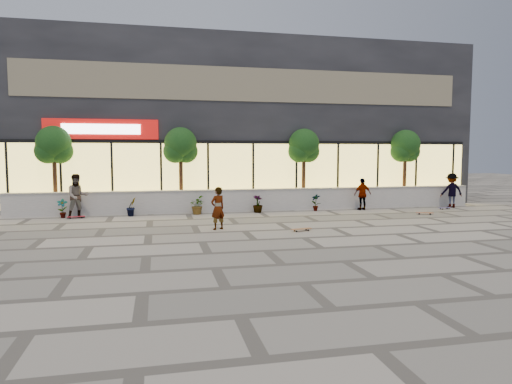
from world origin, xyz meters
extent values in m
plane|color=#AAA293|center=(0.00, 0.00, 0.00)|extent=(80.00, 80.00, 0.00)
cube|color=silver|center=(0.00, 7.00, 0.50)|extent=(22.00, 0.35, 1.00)
cube|color=#B2AFA8|center=(0.00, 7.00, 1.02)|extent=(22.00, 0.42, 0.04)
cube|color=black|center=(0.00, 12.50, 4.25)|extent=(24.00, 9.00, 8.50)
cube|color=#FFDF66|center=(0.00, 7.98, 1.70)|extent=(23.04, 0.05, 3.00)
cube|color=black|center=(0.00, 7.95, 3.25)|extent=(23.04, 0.08, 0.15)
cube|color=#B6100D|center=(-7.00, 7.93, 3.80)|extent=(5.00, 0.10, 0.90)
cube|color=white|center=(-7.00, 7.86, 3.80)|extent=(3.40, 0.06, 0.45)
cube|color=brown|center=(0.00, 7.98, 6.00)|extent=(21.60, 0.05, 1.60)
imported|color=#113714|center=(-8.50, 6.45, 0.41)|extent=(0.43, 0.29, 0.81)
imported|color=#113714|center=(-5.70, 6.45, 0.41)|extent=(0.57, 0.57, 0.81)
imported|color=#113714|center=(-2.90, 6.45, 0.41)|extent=(0.68, 0.77, 0.81)
imported|color=#113714|center=(-0.10, 6.45, 0.41)|extent=(0.64, 0.64, 0.81)
imported|color=#113714|center=(2.70, 6.45, 0.41)|extent=(0.46, 0.35, 0.81)
cylinder|color=#4B281A|center=(-9.00, 7.70, 1.62)|extent=(0.18, 0.18, 3.24)
sphere|color=#113714|center=(-9.00, 7.70, 3.17)|extent=(1.50, 1.50, 1.50)
sphere|color=#113714|center=(-9.25, 7.65, 2.81)|extent=(1.10, 1.10, 1.10)
sphere|color=#113714|center=(-8.75, 7.75, 2.81)|extent=(1.10, 1.10, 1.10)
cylinder|color=#4B281A|center=(-3.50, 7.70, 1.62)|extent=(0.18, 0.18, 3.24)
sphere|color=#113714|center=(-3.50, 7.70, 3.17)|extent=(1.50, 1.50, 1.50)
sphere|color=#113714|center=(-3.75, 7.65, 2.81)|extent=(1.10, 1.10, 1.10)
sphere|color=#113714|center=(-3.25, 7.75, 2.81)|extent=(1.10, 1.10, 1.10)
cylinder|color=#4B281A|center=(2.50, 7.70, 1.62)|extent=(0.18, 0.18, 3.24)
sphere|color=#113714|center=(2.50, 7.70, 3.17)|extent=(1.50, 1.50, 1.50)
sphere|color=#113714|center=(2.25, 7.65, 2.81)|extent=(1.10, 1.10, 1.10)
sphere|color=#113714|center=(2.75, 7.75, 2.81)|extent=(1.10, 1.10, 1.10)
cylinder|color=#4B281A|center=(8.00, 7.70, 1.62)|extent=(0.18, 0.18, 3.24)
sphere|color=#113714|center=(8.00, 7.70, 3.17)|extent=(1.50, 1.50, 1.50)
sphere|color=#113714|center=(7.75, 7.65, 2.81)|extent=(1.10, 1.10, 1.10)
sphere|color=#113714|center=(8.25, 7.75, 2.81)|extent=(1.10, 1.10, 1.10)
imported|color=white|center=(-2.50, 2.18, 0.76)|extent=(0.66, 0.58, 1.53)
imported|color=tan|center=(-7.86, 6.30, 0.93)|extent=(1.08, 0.96, 1.85)
imported|color=beige|center=(5.00, 6.30, 0.76)|extent=(0.93, 0.47, 1.53)
imported|color=maroon|center=(9.80, 6.30, 0.86)|extent=(1.18, 0.78, 1.71)
cube|color=brown|center=(0.30, 1.22, 0.08)|extent=(0.79, 0.37, 0.02)
cylinder|color=black|center=(0.52, 1.34, 0.03)|extent=(0.06, 0.04, 0.06)
cylinder|color=black|center=(0.55, 1.21, 0.03)|extent=(0.06, 0.04, 0.06)
cylinder|color=black|center=(0.06, 1.23, 0.03)|extent=(0.06, 0.04, 0.06)
cylinder|color=black|center=(0.09, 1.10, 0.03)|extent=(0.06, 0.04, 0.06)
cube|color=red|center=(-7.93, 6.20, 0.08)|extent=(0.74, 0.32, 0.02)
cylinder|color=black|center=(-7.72, 6.31, 0.03)|extent=(0.06, 0.04, 0.05)
cylinder|color=black|center=(-7.70, 6.18, 0.03)|extent=(0.06, 0.04, 0.05)
cylinder|color=black|center=(-8.16, 6.22, 0.03)|extent=(0.06, 0.04, 0.05)
cylinder|color=black|center=(-8.13, 6.09, 0.03)|extent=(0.06, 0.04, 0.05)
cube|color=brown|center=(7.00, 4.21, 0.08)|extent=(0.76, 0.46, 0.02)
cylinder|color=black|center=(7.24, 4.18, 0.03)|extent=(0.06, 0.05, 0.05)
cylinder|color=black|center=(7.19, 4.06, 0.03)|extent=(0.06, 0.05, 0.05)
cylinder|color=black|center=(6.81, 4.36, 0.03)|extent=(0.06, 0.05, 0.05)
cylinder|color=black|center=(6.76, 4.23, 0.03)|extent=(0.06, 0.05, 0.05)
cube|color=#4C447D|center=(9.05, 5.72, 0.08)|extent=(0.72, 0.32, 0.02)
cylinder|color=black|center=(9.25, 5.83, 0.03)|extent=(0.05, 0.04, 0.05)
cylinder|color=black|center=(9.27, 5.71, 0.03)|extent=(0.05, 0.04, 0.05)
cylinder|color=black|center=(8.82, 5.74, 0.03)|extent=(0.05, 0.04, 0.05)
cylinder|color=black|center=(8.85, 5.62, 0.03)|extent=(0.05, 0.04, 0.05)
camera|label=1|loc=(-4.58, -13.81, 2.72)|focal=32.00mm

